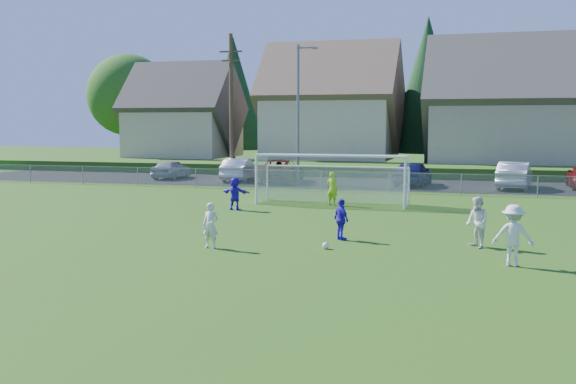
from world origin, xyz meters
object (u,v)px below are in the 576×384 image
soccer_ball (326,246)px  player_white_b (477,222)px  car_e (413,173)px  player_white_a (211,226)px  car_b (239,169)px  player_white_c (513,235)px  car_a (171,169)px  car_f (514,175)px  goalkeeper (332,189)px  player_blue_b (235,194)px  player_blue_a (341,220)px  soccer_goal (333,171)px  car_c (281,171)px

soccer_ball → player_white_b: (4.65, 1.57, 0.72)m
player_white_b → car_e: size_ratio=0.35×
player_white_a → car_b: (-7.79, 23.92, 0.04)m
player_white_b → player_white_c: 2.77m
player_white_c → car_a: size_ratio=0.43×
player_white_c → car_f: bearing=-88.0°
goalkeeper → car_b: 14.99m
player_blue_b → car_a: 18.38m
player_blue_b → car_a: (-10.52, 15.07, -0.07)m
player_white_b → car_f: size_ratio=0.33×
player_white_b → player_blue_a: (-4.50, 0.19, -0.12)m
goalkeeper → car_a: bearing=-19.2°
player_white_b → car_f: bearing=143.0°
car_f → soccer_goal: 13.91m
player_blue_b → car_f: size_ratio=0.30×
soccer_ball → goalkeeper: goalkeeper is taller
player_blue_a → player_blue_b: player_blue_b is taller
player_blue_a → goalkeeper: goalkeeper is taller
player_blue_b → car_a: player_blue_b is taller
car_a → soccer_goal: 18.47m
car_b → car_c: car_b is taller
player_white_a → car_c: (-4.69, 23.51, 0.03)m
player_white_c → player_blue_b: 14.99m
player_white_a → goalkeeper: 12.13m
player_blue_b → goalkeeper: size_ratio=0.92×
soccer_ball → car_a: car_a is taller
player_white_c → car_e: size_ratio=0.37×
player_white_a → car_f: size_ratio=0.30×
player_white_b → car_a: (-21.33, 21.73, -0.14)m
car_b → car_f: 18.08m
player_blue_a → car_c: car_c is taller
player_blue_b → goalkeeper: (3.94, 2.94, 0.06)m
soccer_ball → car_c: car_c is taller
player_white_a → player_white_b: player_white_b is taller
player_white_b → goalkeeper: 11.81m
player_blue_a → car_a: player_blue_a is taller
player_white_a → player_white_b: 8.59m
player_white_a → car_a: size_ratio=0.37×
car_c → car_e: 8.84m
car_e → car_a: bearing=2.1°
player_white_c → car_c: player_white_c is taller
goalkeeper → car_f: (8.91, 11.15, 0.00)m
soccer_ball → soccer_goal: (-2.31, 11.74, 1.52)m
player_white_c → car_f: size_ratio=0.35×
soccer_ball → soccer_goal: bearing=101.2°
player_blue_b → car_a: bearing=-44.7°
soccer_ball → player_white_b: player_white_b is taller
car_b → car_e: car_e is taller
player_white_c → soccer_goal: 15.05m
player_blue_a → soccer_goal: 10.32m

